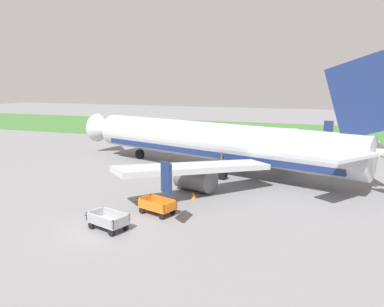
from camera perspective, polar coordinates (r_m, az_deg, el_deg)
name	(u,v)px	position (r m, az deg, el deg)	size (l,w,h in m)	color
ground_plane	(106,228)	(24.89, -12.86, -10.89)	(220.00, 220.00, 0.00)	slate
grass_strip	(254,131)	(70.92, 9.29, 3.39)	(220.00, 28.00, 0.06)	#3D7033
airplane	(222,143)	(37.77, 4.47, 1.62)	(36.82, 29.91, 11.34)	#B2B7BC
baggage_cart_nearest	(108,220)	(24.42, -12.56, -9.80)	(3.61, 2.09, 1.07)	gray
baggage_cart_second_in_row	(157,206)	(26.59, -5.31, -7.84)	(3.60, 2.11, 1.07)	orange
traffic_cone_near_plane	(194,195)	(29.83, 0.25, -6.34)	(0.43, 0.43, 0.57)	orange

